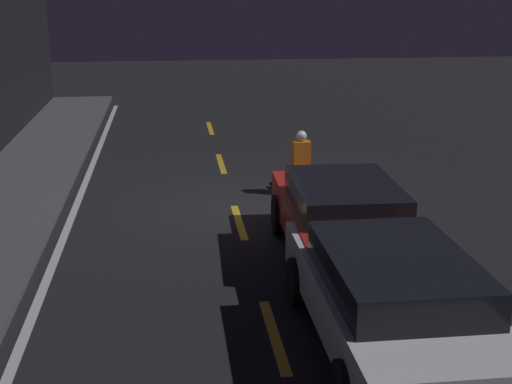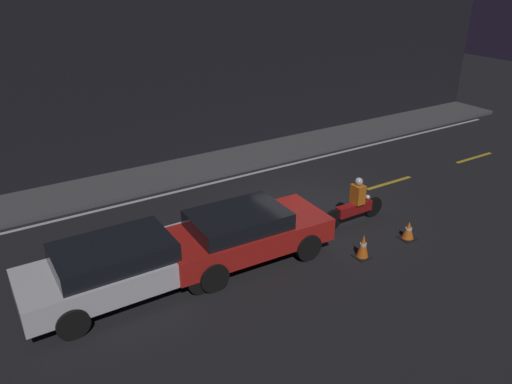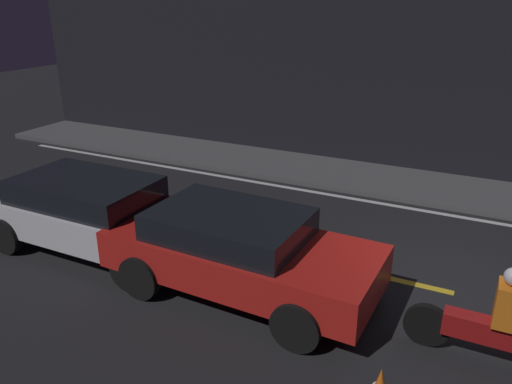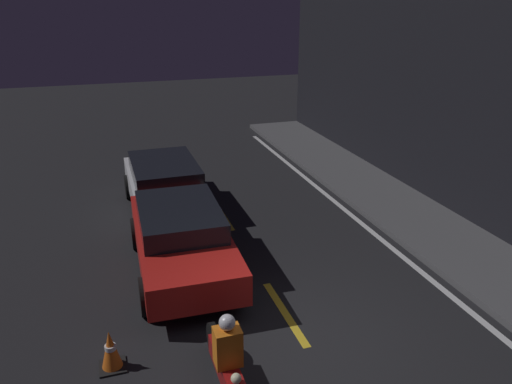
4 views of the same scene
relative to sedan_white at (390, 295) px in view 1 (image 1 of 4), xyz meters
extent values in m
plane|color=black|center=(6.06, 1.30, -0.74)|extent=(56.00, 56.00, 0.00)
cube|color=#4C4C4F|center=(6.06, 5.78, -0.66)|extent=(28.00, 2.16, 0.14)
cube|color=gold|center=(0.56, 1.30, -0.73)|extent=(2.00, 0.14, 0.01)
cube|color=gold|center=(5.06, 1.30, -0.73)|extent=(2.00, 0.14, 0.01)
cube|color=gold|center=(9.56, 1.30, -0.73)|extent=(2.00, 0.14, 0.01)
cube|color=gold|center=(14.06, 1.30, -0.73)|extent=(2.00, 0.14, 0.01)
cube|color=silver|center=(6.06, 4.45, -0.73)|extent=(25.20, 0.14, 0.01)
cube|color=silver|center=(0.06, 0.00, -0.11)|extent=(4.51, 1.77, 0.58)
cube|color=black|center=(-0.17, 0.00, 0.39)|extent=(2.48, 1.59, 0.42)
cylinder|color=black|center=(1.45, 0.86, -0.40)|extent=(0.67, 0.18, 0.67)
cylinder|color=black|center=(1.45, -0.86, -0.40)|extent=(0.67, 0.18, 0.67)
cylinder|color=black|center=(-1.34, -0.86, -0.40)|extent=(0.67, 0.18, 0.67)
cube|color=red|center=(3.06, -0.14, -0.09)|extent=(4.23, 1.87, 0.58)
cube|color=black|center=(2.85, -0.13, 0.40)|extent=(2.34, 1.64, 0.40)
cube|color=red|center=(1.02, 0.49, 0.05)|extent=(0.07, 0.20, 0.10)
cube|color=red|center=(0.98, -0.64, 0.05)|extent=(0.07, 0.20, 0.10)
cylinder|color=black|center=(4.38, 0.67, -0.39)|extent=(0.70, 0.20, 0.70)
cylinder|color=black|center=(4.33, -1.03, -0.39)|extent=(0.70, 0.20, 0.70)
cylinder|color=black|center=(1.79, 0.75, -0.39)|extent=(0.70, 0.20, 0.70)
cylinder|color=black|center=(1.74, -0.95, -0.39)|extent=(0.70, 0.20, 0.70)
cylinder|color=black|center=(7.37, -0.16, -0.44)|extent=(0.60, 0.08, 0.60)
cylinder|color=black|center=(5.83, -0.16, -0.44)|extent=(0.60, 0.10, 0.60)
cube|color=maroon|center=(6.60, -0.16, -0.29)|extent=(1.18, 0.24, 0.30)
sphere|color=#F2EABF|center=(7.10, -0.16, -0.06)|extent=(0.14, 0.14, 0.14)
cube|color=orange|center=(6.70, -0.16, 0.14)|extent=(0.28, 0.36, 0.55)
sphere|color=silver|center=(6.70, -0.16, 0.52)|extent=(0.22, 0.22, 0.22)
cube|color=black|center=(5.56, -1.67, -0.72)|extent=(0.40, 0.40, 0.03)
cone|color=orange|center=(5.56, -1.67, -0.40)|extent=(0.31, 0.31, 0.61)
cylinder|color=white|center=(5.56, -1.67, -0.37)|extent=(0.17, 0.17, 0.07)
cube|color=black|center=(7.24, -1.63, -0.72)|extent=(0.42, 0.42, 0.03)
cone|color=orange|center=(7.24, -1.63, -0.46)|extent=(0.32, 0.32, 0.48)
cylinder|color=white|center=(7.24, -1.63, -0.44)|extent=(0.18, 0.18, 0.06)
camera|label=1|loc=(-7.50, 2.53, 3.56)|focal=50.00mm
camera|label=2|loc=(-2.40, -9.37, 6.05)|focal=35.00mm
camera|label=3|loc=(6.24, -6.07, 3.58)|focal=35.00mm
camera|label=4|loc=(11.98, -1.48, 4.48)|focal=35.00mm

